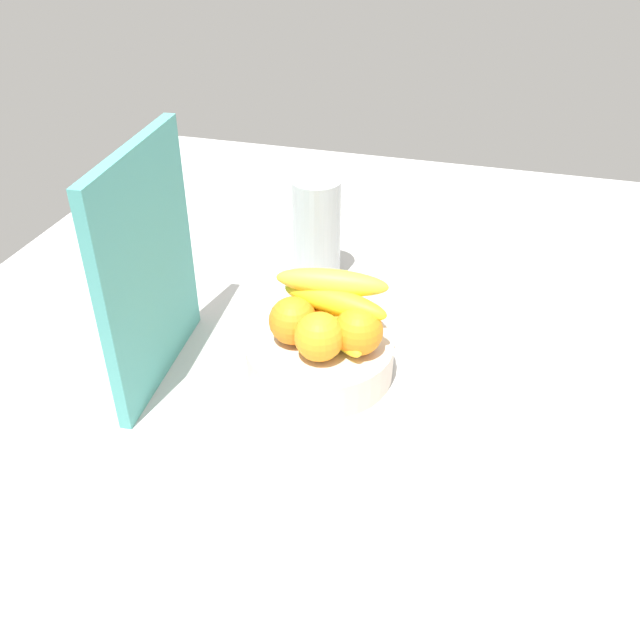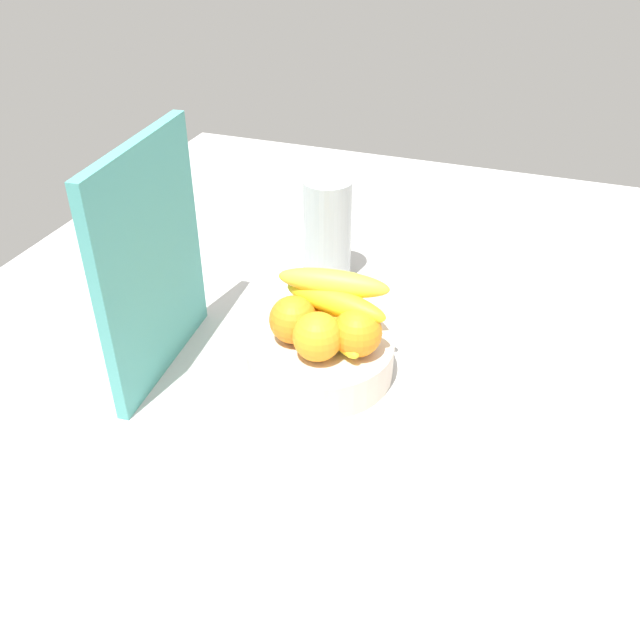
# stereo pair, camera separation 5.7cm
# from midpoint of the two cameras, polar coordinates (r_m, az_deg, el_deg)

# --- Properties ---
(ground_plane) EXTENTS (1.80, 1.40, 0.03)m
(ground_plane) POSITION_cam_midpoint_polar(r_m,az_deg,el_deg) (1.10, -0.99, -3.87)
(ground_plane) COLOR #B6B6B3
(fruit_bowl) EXTENTS (0.23, 0.23, 0.06)m
(fruit_bowl) POSITION_cam_midpoint_polar(r_m,az_deg,el_deg) (1.05, -1.55, -3.15)
(fruit_bowl) COLOR beige
(fruit_bowl) RESTS_ON ground_plane
(orange_front_left) EXTENTS (0.07, 0.07, 0.07)m
(orange_front_left) POSITION_cam_midpoint_polar(r_m,az_deg,el_deg) (0.98, -1.72, -1.45)
(orange_front_left) COLOR orange
(orange_front_left) RESTS_ON fruit_bowl
(orange_front_right) EXTENTS (0.07, 0.07, 0.07)m
(orange_front_right) POSITION_cam_midpoint_polar(r_m,az_deg,el_deg) (0.99, 1.61, -0.96)
(orange_front_right) COLOR orange
(orange_front_right) RESTS_ON fruit_bowl
(orange_center) EXTENTS (0.07, 0.07, 0.07)m
(orange_center) POSITION_cam_midpoint_polar(r_m,az_deg,el_deg) (1.05, -0.86, 1.29)
(orange_center) COLOR orange
(orange_center) RESTS_ON fruit_bowl
(orange_back_left) EXTENTS (0.07, 0.07, 0.07)m
(orange_back_left) POSITION_cam_midpoint_polar(r_m,az_deg,el_deg) (1.01, -3.88, -0.08)
(orange_back_left) COLOR orange
(orange_back_left) RESTS_ON fruit_bowl
(banana_bunch) EXTENTS (0.16, 0.18, 0.11)m
(banana_bunch) POSITION_cam_midpoint_polar(r_m,az_deg,el_deg) (1.02, -0.43, 1.24)
(banana_bunch) COLOR yellow
(banana_bunch) RESTS_ON fruit_bowl
(cutting_board) EXTENTS (0.28, 0.04, 0.36)m
(cutting_board) POSITION_cam_midpoint_polar(r_m,az_deg,el_deg) (1.01, -15.79, 4.11)
(cutting_board) COLOR teal
(cutting_board) RESTS_ON ground_plane
(thermos_tumbler) EXTENTS (0.09, 0.09, 0.20)m
(thermos_tumbler) POSITION_cam_midpoint_polar(r_m,az_deg,el_deg) (1.26, -1.60, 7.51)
(thermos_tumbler) COLOR #ADB5B6
(thermos_tumbler) RESTS_ON ground_plane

